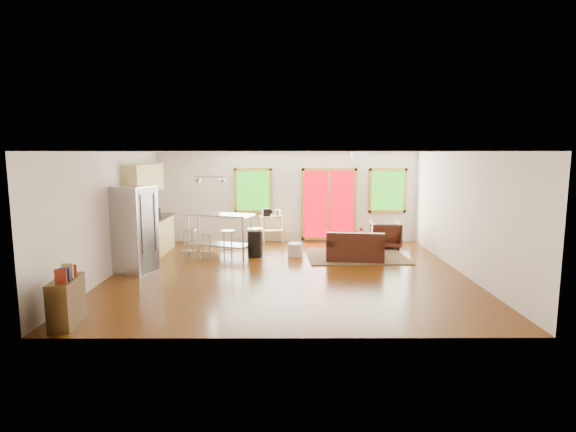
{
  "coord_description": "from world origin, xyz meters",
  "views": [
    {
      "loc": [
        -0.03,
        -9.5,
        2.57
      ],
      "look_at": [
        0.0,
        0.3,
        1.2
      ],
      "focal_mm": 28.0,
      "sensor_mm": 36.0,
      "label": 1
    }
  ],
  "objects_px": {
    "kitchen_cart": "(271,219)",
    "armchair": "(385,233)",
    "island": "(220,227)",
    "rug": "(356,256)",
    "loveseat": "(355,249)",
    "ottoman": "(339,244)",
    "refrigerator": "(134,230)",
    "coffee_table": "(358,240)"
  },
  "relations": [
    {
      "from": "rug",
      "to": "ottoman",
      "type": "relative_size",
      "value": 4.21
    },
    {
      "from": "loveseat",
      "to": "kitchen_cart",
      "type": "bearing_deg",
      "value": 142.26
    },
    {
      "from": "loveseat",
      "to": "armchair",
      "type": "distance_m",
      "value": 1.81
    },
    {
      "from": "loveseat",
      "to": "refrigerator",
      "type": "relative_size",
      "value": 0.77
    },
    {
      "from": "coffee_table",
      "to": "ottoman",
      "type": "bearing_deg",
      "value": 139.22
    },
    {
      "from": "loveseat",
      "to": "kitchen_cart",
      "type": "distance_m",
      "value": 3.01
    },
    {
      "from": "rug",
      "to": "loveseat",
      "type": "height_order",
      "value": "loveseat"
    },
    {
      "from": "armchair",
      "to": "rug",
      "type": "bearing_deg",
      "value": 51.52
    },
    {
      "from": "kitchen_cart",
      "to": "rug",
      "type": "bearing_deg",
      "value": -37.84
    },
    {
      "from": "rug",
      "to": "armchair",
      "type": "relative_size",
      "value": 3.01
    },
    {
      "from": "loveseat",
      "to": "kitchen_cart",
      "type": "relative_size",
      "value": 1.43
    },
    {
      "from": "coffee_table",
      "to": "refrigerator",
      "type": "relative_size",
      "value": 0.67
    },
    {
      "from": "kitchen_cart",
      "to": "armchair",
      "type": "bearing_deg",
      "value": -11.68
    },
    {
      "from": "rug",
      "to": "loveseat",
      "type": "distance_m",
      "value": 0.51
    },
    {
      "from": "ottoman",
      "to": "refrigerator",
      "type": "distance_m",
      "value": 5.15
    },
    {
      "from": "island",
      "to": "kitchen_cart",
      "type": "bearing_deg",
      "value": 50.47
    },
    {
      "from": "loveseat",
      "to": "island",
      "type": "xyz_separation_m",
      "value": [
        -3.34,
        0.6,
        0.44
      ]
    },
    {
      "from": "armchair",
      "to": "ottoman",
      "type": "xyz_separation_m",
      "value": [
        -1.33,
        -0.47,
        -0.21
      ]
    },
    {
      "from": "armchair",
      "to": "loveseat",
      "type": "bearing_deg",
      "value": 58.06
    },
    {
      "from": "rug",
      "to": "kitchen_cart",
      "type": "xyz_separation_m",
      "value": [
        -2.19,
        1.7,
        0.68
      ]
    },
    {
      "from": "rug",
      "to": "island",
      "type": "relative_size",
      "value": 1.35
    },
    {
      "from": "loveseat",
      "to": "rug",
      "type": "bearing_deg",
      "value": 84.22
    },
    {
      "from": "refrigerator",
      "to": "kitchen_cart",
      "type": "distance_m",
      "value": 4.27
    },
    {
      "from": "coffee_table",
      "to": "loveseat",
      "type": "bearing_deg",
      "value": -104.57
    },
    {
      "from": "island",
      "to": "kitchen_cart",
      "type": "xyz_separation_m",
      "value": [
        1.25,
        1.52,
        -0.04
      ]
    },
    {
      "from": "island",
      "to": "armchair",
      "type": "bearing_deg",
      "value": 11.17
    },
    {
      "from": "refrigerator",
      "to": "ottoman",
      "type": "bearing_deg",
      "value": 42.48
    },
    {
      "from": "loveseat",
      "to": "ottoman",
      "type": "xyz_separation_m",
      "value": [
        -0.28,
        1.0,
        -0.09
      ]
    },
    {
      "from": "kitchen_cart",
      "to": "ottoman",
      "type": "bearing_deg",
      "value": -31.75
    },
    {
      "from": "rug",
      "to": "armchair",
      "type": "xyz_separation_m",
      "value": [
        0.95,
        1.05,
        0.39
      ]
    },
    {
      "from": "loveseat",
      "to": "island",
      "type": "relative_size",
      "value": 0.8
    },
    {
      "from": "armchair",
      "to": "ottoman",
      "type": "bearing_deg",
      "value": 23.17
    },
    {
      "from": "refrigerator",
      "to": "kitchen_cart",
      "type": "xyz_separation_m",
      "value": [
        2.85,
        3.16,
        -0.25
      ]
    },
    {
      "from": "armchair",
      "to": "island",
      "type": "xyz_separation_m",
      "value": [
        -4.39,
        -0.87,
        0.33
      ]
    },
    {
      "from": "armchair",
      "to": "kitchen_cart",
      "type": "bearing_deg",
      "value": -8.13
    },
    {
      "from": "rug",
      "to": "refrigerator",
      "type": "relative_size",
      "value": 1.29
    },
    {
      "from": "rug",
      "to": "ottoman",
      "type": "bearing_deg",
      "value": 123.07
    },
    {
      "from": "rug",
      "to": "refrigerator",
      "type": "xyz_separation_m",
      "value": [
        -5.05,
        -1.46,
        0.93
      ]
    },
    {
      "from": "refrigerator",
      "to": "kitchen_cart",
      "type": "bearing_deg",
      "value": 66.82
    },
    {
      "from": "ottoman",
      "to": "kitchen_cart",
      "type": "height_order",
      "value": "kitchen_cart"
    },
    {
      "from": "armchair",
      "to": "island",
      "type": "distance_m",
      "value": 4.49
    },
    {
      "from": "armchair",
      "to": "kitchen_cart",
      "type": "relative_size",
      "value": 0.8
    }
  ]
}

